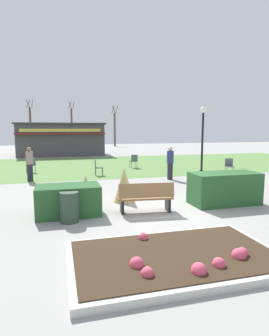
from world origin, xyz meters
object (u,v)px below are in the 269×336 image
Objects in this scene: person_standing at (170,163)px; parked_car_west_slot at (41,145)px; park_bench at (146,197)px; person_strolling at (30,164)px; tree_left_bg at (31,127)px; cafe_chair_east at (229,165)px; cafe_chair_west at (32,164)px; food_kiosk at (61,139)px; cafe_chair_north at (134,160)px; trash_bin at (69,207)px; parked_car_center_slot at (83,144)px; lamppost_mid at (203,132)px; cafe_chair_center at (97,166)px; tree_center_bg at (72,126)px; tree_right_bg at (115,129)px.

person_standing is 24.35m from parked_car_west_slot.
park_bench is at bearing -80.80° from parked_car_west_slot.
tree_left_bg is at bearing 67.24° from person_strolling.
cafe_chair_east is 29.98m from tree_left_bg.
person_strolling is (0.14, -2.91, 0.33)m from cafe_chair_west.
food_kiosk is 9.30× the size of cafe_chair_north.
trash_bin is at bearing -85.44° from parked_car_west_slot.
cafe_chair_east is at bearing -73.87° from parked_car_center_slot.
person_strolling is at bearing 103.35° from trash_bin.
trash_bin is 11.21m from cafe_chair_east.
cafe_chair_west is 23.68m from tree_left_bg.
lamppost_mid reaches higher than parked_car_center_slot.
cafe_chair_east is at bearing -30.23° from person_strolling.
cafe_chair_center is 26.29m from tree_left_bg.
parked_car_west_slot is (-4.61, 28.43, 0.16)m from park_bench.
tree_left_bg is at bearing 16.09° from person_standing.
parked_car_west_slot is at bearing 64.27° from person_strolling.
trash_bin is at bearing -83.49° from tree_left_bg.
cafe_chair_center is 21.43m from parked_car_west_slot.
person_strolling is 29.67m from tree_center_bg.
cafe_chair_east and cafe_chair_center have the same top height.
trash_bin is 0.20× the size of parked_car_west_slot.
park_bench is 33.62m from tree_left_bg.
tree_right_bg is at bearing 58.32° from food_kiosk.
tree_left_bg reaches higher than cafe_chair_east.
cafe_chair_east is 0.13× the size of tree_center_bg.
park_bench is 0.21× the size of food_kiosk.
food_kiosk reaches higher than parked_car_center_slot.
lamppost_mid is 0.59× the size of tree_left_bg.
parked_car_west_slot reaches higher than cafe_chair_center.
parked_car_center_slot is (2.70, 7.41, -0.94)m from food_kiosk.
lamppost_mid is 30.05m from tree_center_bg.
food_kiosk is 16.60m from person_standing.
person_standing is 0.26× the size of tree_left_bg.
lamppost_mid reaches higher than cafe_chair_north.
lamppost_mid is 0.46× the size of food_kiosk.
parked_car_west_slot is 0.65× the size of tree_center_bg.
tree_right_bg is at bearing -19.60° from tree_center_bg.
person_strolling is at bearing -85.32° from tree_left_bg.
trash_bin is at bearing -103.09° from tree_right_bg.
trash_bin is at bearing -104.10° from person_strolling.
parked_car_west_slot is 1.02× the size of parked_car_center_slot.
food_kiosk is 9.30× the size of cafe_chair_west.
cafe_chair_east is at bearing -17.35° from cafe_chair_west.
tree_left_bg is 6.36m from tree_center_bg.
park_bench is at bearing -86.50° from person_strolling.
park_bench is 6.05m from person_standing.
person_standing is (5.21, -15.74, -0.72)m from food_kiosk.
tree_center_bg is (3.43, 29.40, 2.10)m from person_strolling.
tree_right_bg is at bearing 76.91° from trash_bin.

